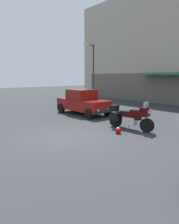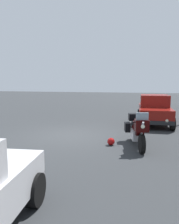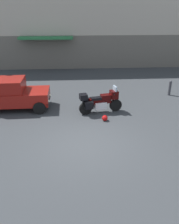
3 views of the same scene
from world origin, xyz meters
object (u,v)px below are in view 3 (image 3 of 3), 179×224
Objects in this scene: helmet at (105,118)px; motorcycle at (100,101)px; car_hatchback_near at (11,94)px; bollard_curbside at (170,87)px.

motorcycle is at bearing 98.39° from helmet.
motorcycle is 8.01× the size of helmet.
car_hatchback_near reaches higher than bollard_curbside.
car_hatchback_near is (-4.57, 0.80, 0.19)m from motorcycle.
bollard_curbside is (4.41, 3.30, 0.36)m from helmet.
helmet is 5.52m from bollard_curbside.
helmet is 0.07× the size of car_hatchback_near.
helmet is at bearing -21.87° from car_hatchback_near.
helmet is 0.30× the size of bollard_curbside.
car_hatchback_near is at bearing 158.42° from motorcycle.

